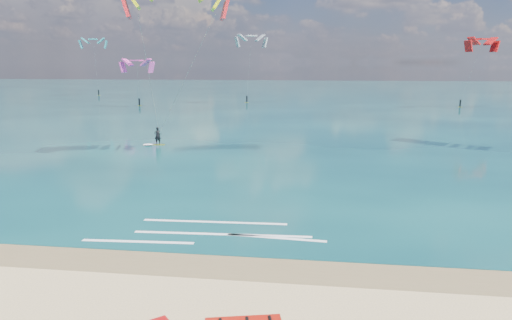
{
  "coord_description": "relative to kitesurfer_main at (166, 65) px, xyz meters",
  "views": [
    {
      "loc": [
        7.06,
        -14.26,
        8.28
      ],
      "look_at": [
        4.2,
        8.0,
        3.47
      ],
      "focal_mm": 32.0,
      "sensor_mm": 36.0,
      "label": 1
    }
  ],
  "objects": [
    {
      "name": "shoreline_foam",
      "position": [
        8.58,
        -19.69,
        -7.99
      ],
      "size": [
        11.52,
        3.62,
        0.01
      ],
      "color": "white",
      "rests_on": "ground"
    },
    {
      "name": "kitesurfer_main",
      "position": [
        0.0,
        0.0,
        0.0
      ],
      "size": [
        11.94,
        9.6,
        15.83
      ],
      "rotation": [
        0.0,
        0.0,
        0.08
      ],
      "color": "#C2E21A",
      "rests_on": "sea"
    },
    {
      "name": "wet_sand_strip",
      "position": [
        6.33,
        -23.29,
        -8.04
      ],
      "size": [
        320.0,
        2.4,
        0.01
      ],
      "primitive_type": "cube",
      "color": "brown",
      "rests_on": "ground"
    },
    {
      "name": "ground",
      "position": [
        6.33,
        13.71,
        -8.04
      ],
      "size": [
        320.0,
        320.0,
        0.0
      ],
      "primitive_type": "plane",
      "color": "tan",
      "rests_on": "ground"
    },
    {
      "name": "distant_kites",
      "position": [
        -3.94,
        52.36,
        -1.86
      ],
      "size": [
        88.37,
        28.81,
        13.78
      ],
      "color": "#9FA3A8",
      "rests_on": "ground"
    },
    {
      "name": "sea",
      "position": [
        6.33,
        77.71,
        -8.02
      ],
      "size": [
        320.0,
        200.0,
        0.04
      ],
      "primitive_type": "cube",
      "color": "#0A2F38",
      "rests_on": "ground"
    }
  ]
}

